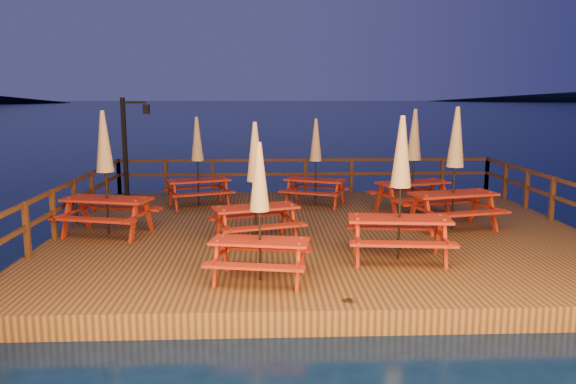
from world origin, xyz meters
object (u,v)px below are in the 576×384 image
at_px(lamp_post, 130,138).
at_px(picnic_table_2, 414,159).
at_px(picnic_table_0, 455,166).
at_px(picnic_table_1, 316,160).

relative_size(lamp_post, picnic_table_2, 1.10).
bearing_deg(picnic_table_0, picnic_table_1, 121.63).
height_order(picnic_table_1, picnic_table_2, picnic_table_2).
height_order(lamp_post, picnic_table_2, lamp_post).
bearing_deg(picnic_table_1, picnic_table_2, -0.75).
bearing_deg(lamp_post, picnic_table_2, -19.10).
distance_m(picnic_table_0, picnic_table_2, 1.91).
distance_m(lamp_post, picnic_table_0, 9.66).
distance_m(lamp_post, picnic_table_1, 5.80).
distance_m(picnic_table_1, picnic_table_2, 2.72).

